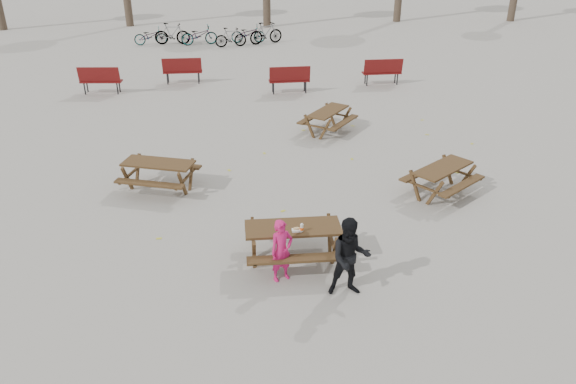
{
  "coord_description": "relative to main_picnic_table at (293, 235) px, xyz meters",
  "views": [
    {
      "loc": [
        -0.95,
        -9.06,
        6.08
      ],
      "look_at": [
        0.0,
        1.0,
        1.0
      ],
      "focal_mm": 35.0,
      "sensor_mm": 36.0,
      "label": 1
    }
  ],
  "objects": [
    {
      "name": "picnic_table_north",
      "position": [
        -2.88,
        3.41,
        -0.23
      ],
      "size": [
        2.01,
        1.8,
        0.72
      ],
      "primitive_type": null,
      "rotation": [
        0.0,
        0.0,
        -0.31
      ],
      "color": "#3C2715",
      "rests_on": "ground"
    },
    {
      "name": "soda_bottle",
      "position": [
        0.14,
        -0.19,
        0.26
      ],
      "size": [
        0.07,
        0.07,
        0.17
      ],
      "color": "silver",
      "rests_on": "main_picnic_table"
    },
    {
      "name": "picnic_table_far",
      "position": [
        1.78,
        6.96,
        -0.24
      ],
      "size": [
        1.98,
        2.04,
        0.68
      ],
      "primitive_type": null,
      "rotation": [
        0.0,
        0.0,
        0.92
      ],
      "color": "#3C2715",
      "rests_on": "ground"
    },
    {
      "name": "fallen_leaves",
      "position": [
        0.5,
        2.5,
        -0.58
      ],
      "size": [
        11.0,
        11.0,
        0.01
      ],
      "primitive_type": null,
      "color": "gold",
      "rests_on": "ground"
    },
    {
      "name": "child",
      "position": [
        -0.26,
        -0.55,
        0.02
      ],
      "size": [
        0.52,
        0.44,
        1.21
      ],
      "primitive_type": "imported",
      "rotation": [
        0.0,
        0.0,
        0.41
      ],
      "color": "#CE1962",
      "rests_on": "ground"
    },
    {
      "name": "main_picnic_table",
      "position": [
        0.0,
        0.0,
        0.0
      ],
      "size": [
        1.8,
        1.45,
        0.78
      ],
      "color": "#3C2715",
      "rests_on": "ground"
    },
    {
      "name": "bicycle_row",
      "position": [
        -2.06,
        19.95,
        -0.1
      ],
      "size": [
        7.56,
        1.63,
        1.07
      ],
      "color": "black",
      "rests_on": "ground"
    },
    {
      "name": "ground",
      "position": [
        0.0,
        0.0,
        -0.59
      ],
      "size": [
        80.0,
        80.0,
        0.0
      ],
      "primitive_type": "plane",
      "color": "gray",
      "rests_on": "ground"
    },
    {
      "name": "adult",
      "position": [
        0.88,
        -1.09,
        0.16
      ],
      "size": [
        0.73,
        0.58,
        1.48
      ],
      "primitive_type": "imported",
      "rotation": [
        0.0,
        0.0,
        -0.02
      ],
      "color": "black",
      "rests_on": "ground"
    },
    {
      "name": "park_bench_row",
      "position": [
        -0.8,
        11.96,
        -0.07
      ],
      "size": [
        12.16,
        2.19,
        1.03
      ],
      "color": "maroon",
      "rests_on": "ground"
    },
    {
      "name": "bread_roll",
      "position": [
        0.05,
        -0.17,
        0.25
      ],
      "size": [
        0.14,
        0.06,
        0.05
      ],
      "primitive_type": "ellipsoid",
      "color": "tan",
      "rests_on": "food_tray"
    },
    {
      "name": "food_tray",
      "position": [
        0.05,
        -0.17,
        0.21
      ],
      "size": [
        0.18,
        0.11,
        0.03
      ],
      "primitive_type": "cube",
      "color": "white",
      "rests_on": "main_picnic_table"
    },
    {
      "name": "picnic_table_east",
      "position": [
        3.81,
        2.55,
        -0.24
      ],
      "size": [
        2.09,
        2.03,
        0.7
      ],
      "primitive_type": null,
      "rotation": [
        0.0,
        0.0,
        0.65
      ],
      "color": "#3C2715",
      "rests_on": "ground"
    }
  ]
}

